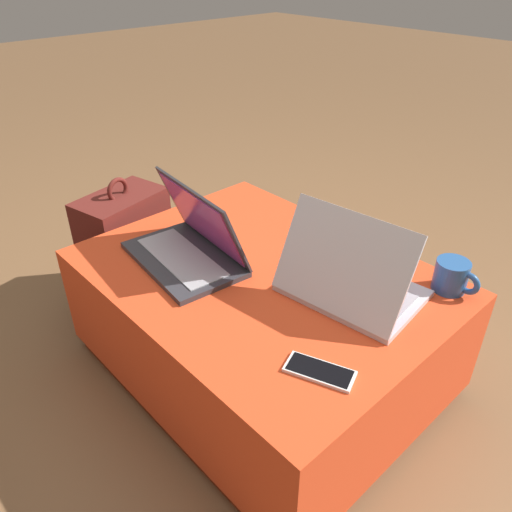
% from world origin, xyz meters
% --- Properties ---
extents(ground_plane, '(14.00, 14.00, 0.00)m').
position_xyz_m(ground_plane, '(0.00, 0.00, 0.00)').
color(ground_plane, brown).
extents(ottoman, '(1.01, 0.77, 0.38)m').
position_xyz_m(ottoman, '(0.00, 0.00, 0.19)').
color(ottoman, maroon).
rests_on(ottoman, ground_plane).
extents(laptop_near, '(0.39, 0.27, 0.23)m').
position_xyz_m(laptop_near, '(-0.19, -0.11, 0.43)').
color(laptop_near, '#333338').
rests_on(laptop_near, ottoman).
extents(laptop_far, '(0.37, 0.30, 0.25)m').
position_xyz_m(laptop_far, '(0.24, 0.08, 0.43)').
color(laptop_far, silver).
rests_on(laptop_far, ottoman).
extents(cell_phone, '(0.16, 0.12, 0.01)m').
position_xyz_m(cell_phone, '(0.37, -0.18, 0.39)').
color(cell_phone, white).
rests_on(cell_phone, ottoman).
extents(backpack, '(0.30, 0.35, 0.48)m').
position_xyz_m(backpack, '(-0.67, -0.08, 0.20)').
color(backpack, '#5B1E19').
rests_on(backpack, ground_plane).
extents(coffee_mug, '(0.13, 0.09, 0.09)m').
position_xyz_m(coffee_mug, '(0.41, 0.31, 0.43)').
color(coffee_mug, '#285693').
rests_on(coffee_mug, ottoman).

